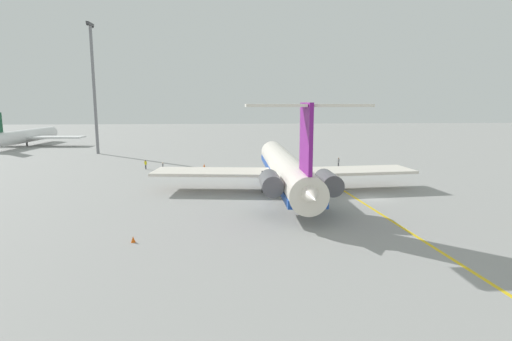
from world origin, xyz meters
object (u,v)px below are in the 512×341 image
(ground_crew_near_tail, at_px, (146,163))
(safety_cone_nose, at_px, (204,165))
(main_jetliner, at_px, (286,168))
(airliner_far_right, at_px, (28,136))
(safety_cone_wingtip, at_px, (133,239))
(light_mast, at_px, (94,84))
(ground_crew_starboard, at_px, (163,166))
(ground_crew_near_nose, at_px, (338,161))

(ground_crew_near_tail, height_order, safety_cone_nose, ground_crew_near_tail)
(main_jetliner, bearing_deg, ground_crew_near_tail, 47.96)
(airliner_far_right, xyz_separation_m, safety_cone_wingtip, (-85.47, -48.27, -2.57))
(ground_crew_near_tail, relative_size, light_mast, 0.06)
(ground_crew_starboard, relative_size, safety_cone_nose, 3.01)
(safety_cone_nose, xyz_separation_m, light_mast, (22.39, 26.53, 16.00))
(ground_crew_near_tail, height_order, light_mast, light_mast)
(airliner_far_right, distance_m, safety_cone_nose, 67.53)
(light_mast, bearing_deg, airliner_far_right, 51.26)
(main_jetliner, xyz_separation_m, airliner_far_right, (66.12, 64.43, -0.44))
(light_mast, bearing_deg, safety_cone_nose, -130.16)
(ground_crew_near_nose, xyz_separation_m, ground_crew_near_tail, (-0.28, 36.01, -0.02))
(airliner_far_right, relative_size, ground_crew_near_tail, 18.59)
(main_jetliner, distance_m, light_mast, 61.32)
(safety_cone_wingtip, bearing_deg, ground_crew_near_nose, -35.71)
(ground_crew_near_nose, xyz_separation_m, safety_cone_wingtip, (-40.73, 29.28, -0.84))
(main_jetliner, bearing_deg, ground_crew_starboard, 47.29)
(main_jetliner, distance_m, safety_cone_wingtip, 25.39)
(airliner_far_right, relative_size, safety_cone_nose, 58.67)
(airliner_far_right, bearing_deg, ground_crew_near_tail, -134.68)
(safety_cone_nose, distance_m, light_mast, 38.23)
(main_jetliner, distance_m, ground_crew_starboard, 26.68)
(airliner_far_right, bearing_deg, ground_crew_near_nose, -117.36)
(ground_crew_near_nose, xyz_separation_m, ground_crew_starboard, (-3.13, 32.46, -0.07))
(main_jetliner, relative_size, ground_crew_near_tail, 23.80)
(main_jetliner, xyz_separation_m, safety_cone_nose, (23.22, 12.34, -3.01))
(main_jetliner, bearing_deg, safety_cone_nose, 28.62)
(ground_crew_near_tail, xyz_separation_m, safety_cone_wingtip, (-40.45, -6.73, -0.82))
(airliner_far_right, xyz_separation_m, light_mast, (-20.51, -25.56, 13.43))
(safety_cone_wingtip, height_order, light_mast, light_mast)
(airliner_far_right, height_order, ground_crew_starboard, airliner_far_right)
(ground_crew_near_tail, xyz_separation_m, safety_cone_nose, (2.12, -10.55, -0.82))
(main_jetliner, distance_m, ground_crew_near_nose, 25.19)
(safety_cone_nose, bearing_deg, ground_crew_near_tail, 101.35)
(airliner_far_right, bearing_deg, light_mast, -126.12)
(airliner_far_right, xyz_separation_m, ground_crew_near_tail, (-45.01, -41.54, -1.74))
(ground_crew_near_nose, bearing_deg, ground_crew_starboard, 145.69)
(ground_crew_starboard, distance_m, light_mast, 36.91)
(light_mast, bearing_deg, ground_crew_near_tail, -146.89)
(ground_crew_near_nose, height_order, safety_cone_wingtip, ground_crew_near_nose)
(safety_cone_nose, bearing_deg, light_mast, 49.84)
(ground_crew_starboard, bearing_deg, airliner_far_right, -74.47)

